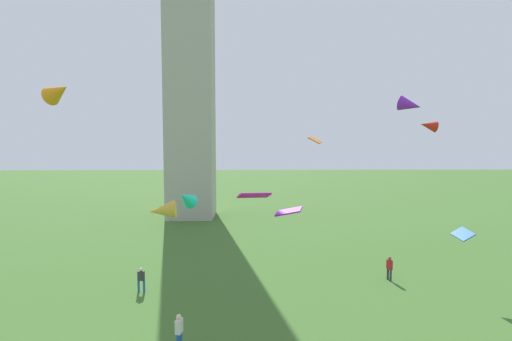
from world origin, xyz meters
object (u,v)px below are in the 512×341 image
(kite_flying_1, at_px, (58,92))
(kite_flying_6, at_px, (254,195))
(kite_flying_4, at_px, (289,211))
(kite_flying_8, at_px, (410,105))
(kite_flying_2, at_px, (162,210))
(kite_flying_7, at_px, (428,126))
(person_2, at_px, (179,330))
(kite_flying_3, at_px, (186,198))
(kite_flying_5, at_px, (463,234))
(kite_flying_0, at_px, (315,140))
(person_1, at_px, (141,278))
(person_0, at_px, (389,267))

(kite_flying_1, height_order, kite_flying_6, kite_flying_1)
(kite_flying_4, xyz_separation_m, kite_flying_8, (8.16, 3.91, 6.15))
(kite_flying_2, relative_size, kite_flying_7, 1.06)
(person_2, bearing_deg, kite_flying_1, 50.38)
(kite_flying_3, relative_size, kite_flying_5, 1.93)
(kite_flying_0, relative_size, kite_flying_4, 0.90)
(kite_flying_0, xyz_separation_m, kite_flying_5, (8.96, -2.92, -5.93))
(person_1, distance_m, kite_flying_0, 14.71)
(kite_flying_2, bearing_deg, person_1, -135.87)
(person_1, height_order, person_2, person_2)
(person_0, xyz_separation_m, kite_flying_0, (-5.18, 0.62, 8.79))
(person_1, relative_size, kite_flying_8, 0.88)
(person_2, relative_size, kite_flying_4, 1.06)
(person_2, xyz_separation_m, kite_flying_0, (7.82, 9.55, 8.77))
(person_1, bearing_deg, kite_flying_5, 179.81)
(kite_flying_2, relative_size, kite_flying_5, 1.30)
(person_0, bearing_deg, kite_flying_8, 15.40)
(person_1, xyz_separation_m, kite_flying_5, (20.45, -0.45, 2.91))
(kite_flying_7, bearing_deg, kite_flying_4, -40.57)
(person_0, relative_size, kite_flying_3, 0.65)
(kite_flying_2, height_order, kite_flying_5, kite_flying_2)
(kite_flying_3, height_order, kite_flying_7, kite_flying_7)
(kite_flying_8, bearing_deg, kite_flying_6, 159.00)
(kite_flying_4, height_order, kite_flying_5, kite_flying_4)
(person_1, distance_m, kite_flying_4, 10.88)
(kite_flying_2, height_order, kite_flying_3, kite_flying_2)
(person_1, bearing_deg, kite_flying_2, 140.14)
(kite_flying_3, bearing_deg, kite_flying_1, -136.96)
(kite_flying_5, bearing_deg, kite_flying_7, -21.71)
(person_2, distance_m, kite_flying_2, 7.46)
(kite_flying_4, relative_size, kite_flying_7, 0.99)
(person_0, distance_m, kite_flying_3, 17.57)
(kite_flying_1, height_order, kite_flying_2, kite_flying_1)
(person_0, relative_size, kite_flying_5, 1.25)
(kite_flying_0, xyz_separation_m, kite_flying_7, (11.73, 8.57, 1.28))
(person_2, bearing_deg, kite_flying_5, -58.89)
(kite_flying_3, bearing_deg, person_0, -6.89)
(kite_flying_1, bearing_deg, person_1, -99.30)
(person_0, xyz_separation_m, kite_flying_8, (0.61, -1.25, 11.03))
(kite_flying_0, height_order, kite_flying_3, kite_flying_0)
(kite_flying_0, bearing_deg, kite_flying_7, 144.24)
(kite_flying_2, bearing_deg, person_0, 97.90)
(person_1, distance_m, person_2, 7.99)
(kite_flying_2, distance_m, kite_flying_4, 7.55)
(kite_flying_6, xyz_separation_m, kite_flying_8, (10.10, 5.62, 5.02))
(person_1, relative_size, kite_flying_0, 1.08)
(kite_flying_5, distance_m, kite_flying_6, 14.39)
(kite_flying_8, bearing_deg, person_2, 159.36)
(person_2, distance_m, kite_flying_1, 21.25)
(kite_flying_0, height_order, kite_flying_6, kite_flying_0)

